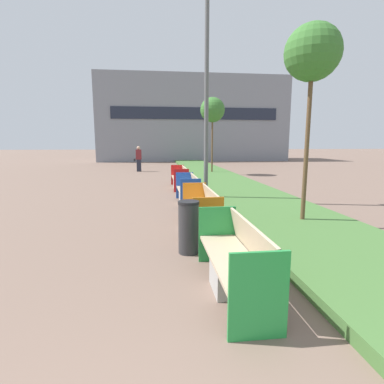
# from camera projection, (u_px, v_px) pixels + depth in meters

# --- Properties ---
(planter_grass_strip) EXTENTS (2.80, 120.00, 0.18)m
(planter_grass_strip) POSITION_uv_depth(u_px,v_px,m) (236.00, 189.00, 12.46)
(planter_grass_strip) COLOR #426B33
(planter_grass_strip) RESTS_ON ground
(building_backdrop) EXTENTS (20.34, 7.17, 8.98)m
(building_backdrop) POSITION_uv_depth(u_px,v_px,m) (192.00, 120.00, 34.17)
(building_backdrop) COLOR gray
(building_backdrop) RESTS_ON ground
(bench_green_frame) EXTENTS (0.65, 2.12, 0.94)m
(bench_green_frame) POSITION_uv_depth(u_px,v_px,m) (235.00, 264.00, 4.02)
(bench_green_frame) COLOR #9E9B96
(bench_green_frame) RESTS_ON ground
(bench_orange_frame) EXTENTS (0.65, 2.18, 0.94)m
(bench_orange_frame) POSITION_uv_depth(u_px,v_px,m) (202.00, 213.00, 6.95)
(bench_orange_frame) COLOR #9E9B96
(bench_orange_frame) RESTS_ON ground
(bench_blue_frame) EXTENTS (0.65, 1.97, 0.94)m
(bench_blue_frame) POSITION_uv_depth(u_px,v_px,m) (188.00, 193.00, 9.83)
(bench_blue_frame) COLOR #9E9B96
(bench_blue_frame) RESTS_ON ground
(bench_red_frame) EXTENTS (0.65, 2.26, 0.94)m
(bench_red_frame) POSITION_uv_depth(u_px,v_px,m) (180.00, 180.00, 13.24)
(bench_red_frame) COLOR #9E9B96
(bench_red_frame) RESTS_ON ground
(litter_bin) EXTENTS (0.39, 0.39, 0.96)m
(litter_bin) POSITION_uv_depth(u_px,v_px,m) (189.00, 227.00, 5.40)
(litter_bin) COLOR #2D2D30
(litter_bin) RESTS_ON ground
(street_lamp_post) EXTENTS (0.24, 0.44, 7.67)m
(street_lamp_post) POSITION_uv_depth(u_px,v_px,m) (207.00, 71.00, 9.49)
(street_lamp_post) COLOR #56595B
(street_lamp_post) RESTS_ON ground
(sapling_tree_near) EXTENTS (1.24, 1.24, 4.56)m
(sapling_tree_near) POSITION_uv_depth(u_px,v_px,m) (312.00, 54.00, 6.56)
(sapling_tree_near) COLOR brown
(sapling_tree_near) RESTS_ON ground
(sapling_tree_far) EXTENTS (1.50, 1.50, 4.71)m
(sapling_tree_far) POSITION_uv_depth(u_px,v_px,m) (212.00, 110.00, 18.22)
(sapling_tree_far) COLOR brown
(sapling_tree_far) RESTS_ON ground
(pedestrian_walking) EXTENTS (0.53, 0.24, 1.75)m
(pedestrian_walking) POSITION_uv_depth(u_px,v_px,m) (139.00, 159.00, 20.72)
(pedestrian_walking) COLOR #232633
(pedestrian_walking) RESTS_ON ground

